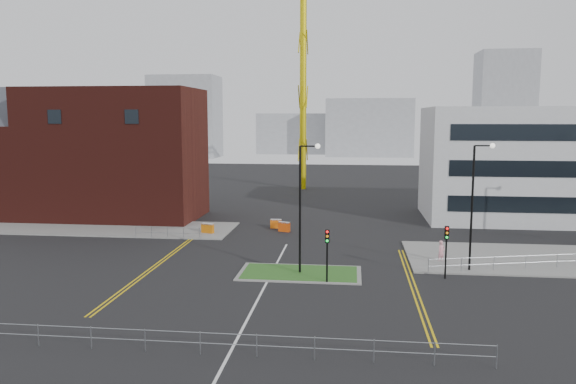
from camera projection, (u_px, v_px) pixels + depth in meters
name	position (u px, v px, depth m)	size (l,w,h in m)	color
ground	(252.00, 311.00, 31.91)	(200.00, 200.00, 0.00)	black
pavement_left	(93.00, 227.00, 55.84)	(28.00, 8.00, 0.12)	slate
pavement_right	(565.00, 260.00, 43.18)	(24.00, 10.00, 0.12)	slate
island_kerb	(300.00, 273.00, 39.55)	(8.60, 4.60, 0.08)	slate
grass_island	(300.00, 273.00, 39.55)	(8.00, 4.00, 0.12)	#26551C
brick_building	(90.00, 155.00, 61.19)	(24.20, 10.07, 14.24)	#451611
office_block	(546.00, 164.00, 59.63)	(25.00, 12.20, 12.00)	silver
tower_crane	(341.00, 20.00, 84.37)	(49.79, 20.06, 36.83)	#D6BF0C
streetlamp_island	(303.00, 198.00, 38.81)	(1.46, 0.36, 9.18)	black
streetlamp_right_near	(476.00, 197.00, 39.41)	(1.46, 0.36, 9.18)	black
traffic_light_island	(327.00, 245.00, 37.00)	(0.28, 0.33, 3.65)	black
traffic_light_right	(446.00, 242.00, 38.06)	(0.28, 0.33, 3.65)	black
railing_front	(228.00, 339.00, 25.90)	(24.05, 0.05, 1.10)	gray
railing_left	(167.00, 231.00, 50.79)	(6.05, 0.05, 1.10)	gray
railing_right	(557.00, 258.00, 40.79)	(19.05, 5.05, 1.10)	gray
centre_line	(258.00, 300.00, 33.88)	(0.15, 30.00, 0.01)	silver
yellow_left_a	(159.00, 262.00, 42.78)	(0.12, 24.00, 0.01)	gold
yellow_left_b	(163.00, 262.00, 42.75)	(0.12, 24.00, 0.01)	gold
yellow_right_a	(411.00, 286.00, 36.73)	(0.12, 20.00, 0.01)	gold
yellow_right_b	(415.00, 286.00, 36.70)	(0.12, 20.00, 0.01)	gold
skyline_a	(186.00, 117.00, 153.16)	(18.00, 12.00, 22.00)	gray
skyline_b	(369.00, 128.00, 157.70)	(24.00, 12.00, 16.00)	gray
skyline_c	(504.00, 105.00, 147.99)	(14.00, 12.00, 28.00)	gray
skyline_d	(308.00, 133.00, 169.86)	(30.00, 12.00, 12.00)	gray
pedestrian	(441.00, 251.00, 42.61)	(0.61, 0.40, 1.67)	pink
barrier_left	(208.00, 228.00, 52.89)	(1.28, 0.79, 1.02)	#C5630A
barrier_mid	(276.00, 223.00, 55.69)	(1.08, 0.37, 0.91)	orange
barrier_right	(284.00, 226.00, 54.05)	(1.18, 0.73, 0.94)	#E94D0C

